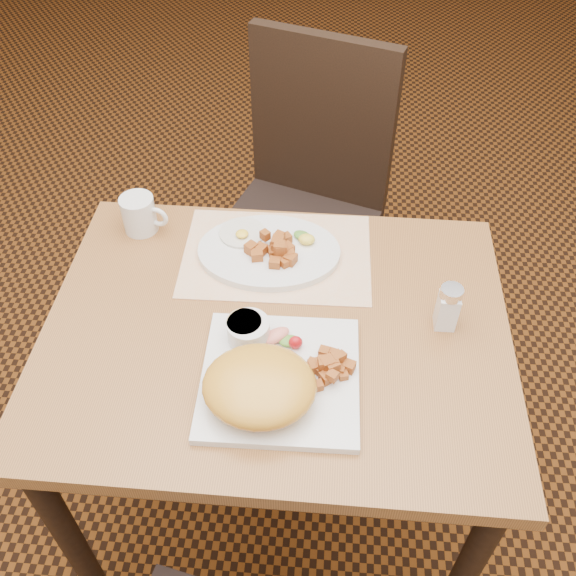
# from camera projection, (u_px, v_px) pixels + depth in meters

# --- Properties ---
(ground) EXTENTS (8.00, 8.00, 0.00)m
(ground) POSITION_uv_depth(u_px,v_px,m) (280.00, 502.00, 1.78)
(ground) COLOR black
(ground) RESTS_ON ground
(table) EXTENTS (0.90, 0.70, 0.75)m
(table) POSITION_uv_depth(u_px,v_px,m) (277.00, 361.00, 1.32)
(table) COLOR #9B6130
(table) RESTS_ON ground
(chair_far) EXTENTS (0.53, 0.54, 0.97)m
(chair_far) POSITION_uv_depth(u_px,v_px,m) (305.00, 195.00, 1.86)
(chair_far) COLOR black
(chair_far) RESTS_ON ground
(placemat) EXTENTS (0.41, 0.29, 0.00)m
(placemat) POSITION_uv_depth(u_px,v_px,m) (277.00, 255.00, 1.38)
(placemat) COLOR white
(placemat) RESTS_ON table
(plate_square) EXTENTS (0.29, 0.29, 0.02)m
(plate_square) POSITION_uv_depth(u_px,v_px,m) (280.00, 378.00, 1.14)
(plate_square) COLOR silver
(plate_square) RESTS_ON table
(plate_oval) EXTENTS (0.31, 0.23, 0.02)m
(plate_oval) POSITION_uv_depth(u_px,v_px,m) (269.00, 252.00, 1.37)
(plate_oval) COLOR silver
(plate_oval) RESTS_ON placemat
(hollandaise_mound) EXTENTS (0.20, 0.17, 0.07)m
(hollandaise_mound) POSITION_uv_depth(u_px,v_px,m) (258.00, 386.00, 1.08)
(hollandaise_mound) COLOR gold
(hollandaise_mound) RESTS_ON plate_square
(ramekin) EXTENTS (0.08, 0.08, 0.04)m
(ramekin) POSITION_uv_depth(u_px,v_px,m) (248.00, 330.00, 1.18)
(ramekin) COLOR silver
(ramekin) RESTS_ON plate_square
(garnish_sq) EXTENTS (0.09, 0.06, 0.03)m
(garnish_sq) POSITION_uv_depth(u_px,v_px,m) (283.00, 338.00, 1.18)
(garnish_sq) COLOR #387223
(garnish_sq) RESTS_ON plate_square
(fried_egg) EXTENTS (0.10, 0.10, 0.02)m
(fried_egg) POSITION_uv_depth(u_px,v_px,m) (242.00, 233.00, 1.39)
(fried_egg) COLOR white
(fried_egg) RESTS_ON plate_oval
(garnish_ov) EXTENTS (0.05, 0.05, 0.02)m
(garnish_ov) POSITION_uv_depth(u_px,v_px,m) (305.00, 238.00, 1.38)
(garnish_ov) COLOR #387223
(garnish_ov) RESTS_ON plate_oval
(salt_shaker) EXTENTS (0.04, 0.04, 0.10)m
(salt_shaker) POSITION_uv_depth(u_px,v_px,m) (448.00, 307.00, 1.20)
(salt_shaker) COLOR white
(salt_shaker) RESTS_ON table
(coffee_mug) EXTENTS (0.11, 0.07, 0.08)m
(coffee_mug) POSITION_uv_depth(u_px,v_px,m) (140.00, 214.00, 1.41)
(coffee_mug) COLOR silver
(coffee_mug) RESTS_ON table
(home_fries_sq) EXTENTS (0.10, 0.10, 0.04)m
(home_fries_sq) POSITION_uv_depth(u_px,v_px,m) (327.00, 366.00, 1.13)
(home_fries_sq) COLOR #AE571C
(home_fries_sq) RESTS_ON plate_square
(home_fries_ov) EXTENTS (0.12, 0.10, 0.04)m
(home_fries_ov) POSITION_uv_depth(u_px,v_px,m) (276.00, 250.00, 1.34)
(home_fries_ov) COLOR #AE571C
(home_fries_ov) RESTS_ON plate_oval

